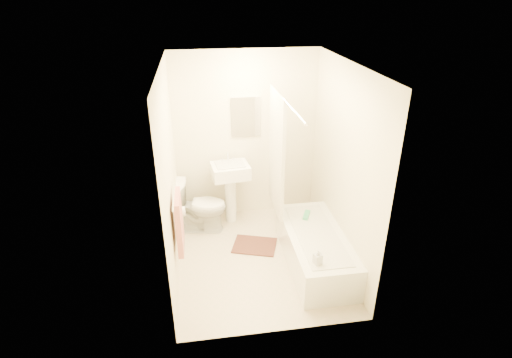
{
  "coord_description": "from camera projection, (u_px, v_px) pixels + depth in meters",
  "views": [
    {
      "loc": [
        -0.66,
        -4.06,
        3.12
      ],
      "look_at": [
        0.0,
        0.25,
        1.0
      ],
      "focal_mm": 28.0,
      "sensor_mm": 36.0,
      "label": 1
    }
  ],
  "objects": [
    {
      "name": "curtain_rod",
      "position": [
        285.0,
        100.0,
        4.32
      ],
      "size": [
        0.03,
        1.7,
        0.03
      ],
      "primitive_type": "cylinder",
      "rotation": [
        1.57,
        0.0,
        0.0
      ],
      "color": "silver",
      "rests_on": "wall_back"
    },
    {
      "name": "shower_curtain",
      "position": [
        277.0,
        153.0,
        5.02
      ],
      "size": [
        0.04,
        0.8,
        1.55
      ],
      "primitive_type": "cube",
      "color": "silver",
      "rests_on": "curtain_rod"
    },
    {
      "name": "bathtub",
      "position": [
        315.0,
        249.0,
        4.89
      ],
      "size": [
        0.67,
        1.53,
        0.43
      ],
      "primitive_type": null,
      "color": "white",
      "rests_on": "floor"
    },
    {
      "name": "bath_mat",
      "position": [
        255.0,
        245.0,
        5.3
      ],
      "size": [
        0.66,
        0.57,
        0.02
      ],
      "primitive_type": "cube",
      "rotation": [
        0.0,
        0.0,
        -0.31
      ],
      "color": "#552823",
      "rests_on": "floor"
    },
    {
      "name": "towel_bar",
      "position": [
        174.0,
        197.0,
        4.23
      ],
      "size": [
        0.02,
        0.6,
        0.02
      ],
      "primitive_type": "cylinder",
      "rotation": [
        1.57,
        0.0,
        0.0
      ],
      "color": "silver",
      "rests_on": "wall_left"
    },
    {
      "name": "wall_right",
      "position": [
        343.0,
        167.0,
        4.68
      ],
      "size": [
        0.02,
        2.4,
        2.4
      ],
      "primitive_type": "cube",
      "color": "beige",
      "rests_on": "ground"
    },
    {
      "name": "ceiling",
      "position": [
        260.0,
        65.0,
        4.02
      ],
      "size": [
        2.4,
        2.4,
        0.0
      ],
      "primitive_type": "plane",
      "color": "white",
      "rests_on": "ground"
    },
    {
      "name": "toilet_paper",
      "position": [
        180.0,
        212.0,
        4.74
      ],
      "size": [
        0.11,
        0.12,
        0.12
      ],
      "primitive_type": "cylinder",
      "rotation": [
        0.0,
        1.57,
        0.0
      ],
      "color": "white",
      "rests_on": "wall_left"
    },
    {
      "name": "scrub_brush",
      "position": [
        306.0,
        215.0,
        5.14
      ],
      "size": [
        0.15,
        0.22,
        0.04
      ],
      "primitive_type": "cube",
      "rotation": [
        0.0,
        0.0,
        -0.43
      ],
      "color": "#43B474",
      "rests_on": "bathtub"
    },
    {
      "name": "floor",
      "position": [
        259.0,
        258.0,
        5.07
      ],
      "size": [
        2.4,
        2.4,
        0.0
      ],
      "primitive_type": "plane",
      "color": "beige",
      "rests_on": "ground"
    },
    {
      "name": "mirror",
      "position": [
        246.0,
        117.0,
        5.46
      ],
      "size": [
        0.4,
        0.03,
        0.55
      ],
      "primitive_type": "cube",
      "color": "white",
      "rests_on": "wall_back"
    },
    {
      "name": "sink",
      "position": [
        231.0,
        191.0,
        5.66
      ],
      "size": [
        0.55,
        0.46,
        0.99
      ],
      "primitive_type": null,
      "rotation": [
        0.0,
        0.0,
        0.12
      ],
      "color": "white",
      "rests_on": "floor"
    },
    {
      "name": "towel",
      "position": [
        179.0,
        222.0,
        4.38
      ],
      "size": [
        0.06,
        0.45,
        0.66
      ],
      "primitive_type": "cube",
      "color": "#CC7266",
      "rests_on": "towel_bar"
    },
    {
      "name": "wall_left",
      "position": [
        170.0,
        179.0,
        4.41
      ],
      "size": [
        0.02,
        2.4,
        2.4
      ],
      "primitive_type": "cube",
      "color": "beige",
      "rests_on": "ground"
    },
    {
      "name": "soap_bottle",
      "position": [
        318.0,
        257.0,
        4.24
      ],
      "size": [
        0.1,
        0.11,
        0.18
      ],
      "primitive_type": "imported",
      "rotation": [
        0.0,
        0.0,
        0.36
      ],
      "color": "silver",
      "rests_on": "bathtub"
    },
    {
      "name": "toilet",
      "position": [
        200.0,
        206.0,
        5.52
      ],
      "size": [
        0.8,
        0.54,
        0.73
      ],
      "primitive_type": "imported",
      "rotation": [
        0.0,
        0.0,
        1.4
      ],
      "color": "white",
      "rests_on": "floor"
    },
    {
      "name": "wall_back",
      "position": [
        246.0,
        137.0,
        5.61
      ],
      "size": [
        2.0,
        0.02,
        2.4
      ],
      "primitive_type": "cube",
      "color": "beige",
      "rests_on": "ground"
    }
  ]
}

